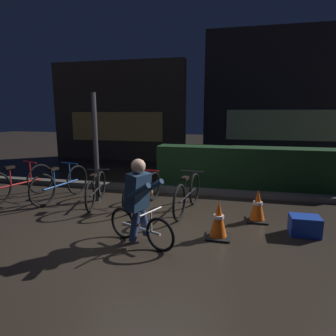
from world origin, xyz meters
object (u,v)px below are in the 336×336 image
(parked_bike_leftmost, at_px, (19,183))
(blue_crate, at_px, (305,226))
(street_post, at_px, (96,148))
(traffic_cone_far, at_px, (258,206))
(traffic_cone_near, at_px, (218,220))
(parked_bike_center_left, at_px, (96,189))
(parked_bike_right_mid, at_px, (187,194))
(parked_bike_center_right, at_px, (143,191))
(parked_bike_left_mid, at_px, (61,184))
(cyclist, at_px, (140,202))

(parked_bike_leftmost, xyz_separation_m, blue_crate, (5.63, -0.62, -0.21))
(street_post, bearing_deg, traffic_cone_far, -8.06)
(street_post, relative_size, traffic_cone_near, 3.91)
(parked_bike_center_left, bearing_deg, blue_crate, -111.99)
(parked_bike_center_left, bearing_deg, parked_bike_right_mid, -102.59)
(parked_bike_right_mid, xyz_separation_m, traffic_cone_far, (1.26, -0.20, -0.07))
(parked_bike_center_right, bearing_deg, traffic_cone_far, -87.23)
(parked_bike_leftmost, relative_size, parked_bike_left_mid, 1.00)
(traffic_cone_near, bearing_deg, parked_bike_right_mid, 121.68)
(parked_bike_left_mid, relative_size, parked_bike_center_left, 1.12)
(parked_bike_right_mid, distance_m, blue_crate, 2.05)
(parked_bike_leftmost, relative_size, traffic_cone_far, 2.94)
(parked_bike_leftmost, relative_size, parked_bike_center_left, 1.12)
(street_post, distance_m, parked_bike_right_mid, 2.15)
(parked_bike_center_left, distance_m, traffic_cone_near, 2.73)
(parked_bike_leftmost, xyz_separation_m, parked_bike_center_left, (1.81, 0.02, -0.04))
(street_post, bearing_deg, blue_crate, -12.93)
(parked_bike_center_right, xyz_separation_m, cyclist, (0.48, -1.61, 0.31))
(parked_bike_center_left, relative_size, parked_bike_right_mid, 0.92)
(street_post, bearing_deg, cyclist, -48.69)
(street_post, height_order, parked_bike_center_left, street_post)
(parked_bike_right_mid, bearing_deg, parked_bike_center_left, 97.62)
(street_post, xyz_separation_m, cyclist, (1.54, -1.76, -0.50))
(traffic_cone_near, xyz_separation_m, blue_crate, (1.30, 0.40, -0.13))
(blue_crate, relative_size, cyclist, 0.35)
(street_post, distance_m, parked_bike_center_right, 1.34)
(street_post, bearing_deg, parked_bike_left_mid, -170.42)
(traffic_cone_near, bearing_deg, street_post, 153.64)
(parked_bike_left_mid, xyz_separation_m, traffic_cone_near, (3.41, -1.17, -0.07))
(parked_bike_center_left, xyz_separation_m, parked_bike_center_right, (0.97, 0.12, 0.00))
(parked_bike_right_mid, height_order, cyclist, cyclist)
(traffic_cone_far, height_order, cyclist, cyclist)
(parked_bike_center_left, relative_size, traffic_cone_far, 2.63)
(parked_bike_left_mid, bearing_deg, traffic_cone_near, -98.10)
(parked_bike_leftmost, relative_size, parked_bike_right_mid, 1.02)
(traffic_cone_near, bearing_deg, parked_bike_center_left, 157.61)
(parked_bike_leftmost, height_order, traffic_cone_far, parked_bike_leftmost)
(street_post, relative_size, blue_crate, 5.13)
(traffic_cone_near, distance_m, traffic_cone_far, 1.05)
(blue_crate, bearing_deg, cyclist, -160.17)
(parked_bike_left_mid, bearing_deg, parked_bike_right_mid, -81.91)
(blue_crate, bearing_deg, parked_bike_right_mid, 161.79)
(street_post, xyz_separation_m, parked_bike_center_right, (1.06, -0.14, -0.81))
(parked_bike_leftmost, bearing_deg, parked_bike_center_left, -72.02)
(street_post, xyz_separation_m, traffic_cone_far, (3.25, -0.46, -0.86))
(traffic_cone_far, relative_size, blue_crate, 1.28)
(parked_bike_right_mid, relative_size, traffic_cone_far, 2.87)
(blue_crate, bearing_deg, street_post, 167.07)
(street_post, bearing_deg, parked_bike_center_right, -7.62)
(parked_bike_left_mid, bearing_deg, parked_bike_center_left, -87.34)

